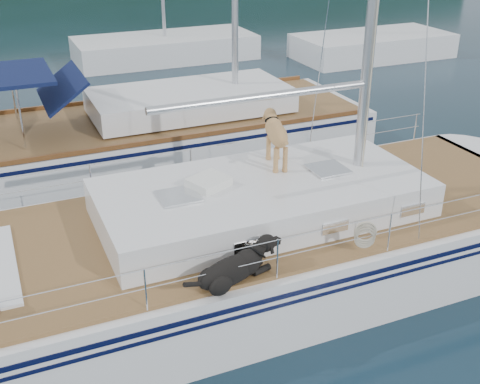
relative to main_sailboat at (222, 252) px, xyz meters
name	(u,v)px	position (x,y,z in m)	size (l,w,h in m)	color
ground	(217,288)	(-0.10, 0.00, -0.68)	(120.00, 120.00, 0.00)	black
main_sailboat	(222,252)	(0.00, 0.00, 0.00)	(12.00, 3.90, 14.01)	white
neighbor_sailboat	(149,137)	(0.39, 5.77, -0.05)	(11.00, 3.50, 13.30)	white
bg_boat_center	(165,48)	(3.90, 16.00, -0.23)	(7.20, 3.00, 11.65)	white
bg_boat_east	(372,46)	(11.90, 13.00, -0.22)	(6.40, 3.00, 11.65)	white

